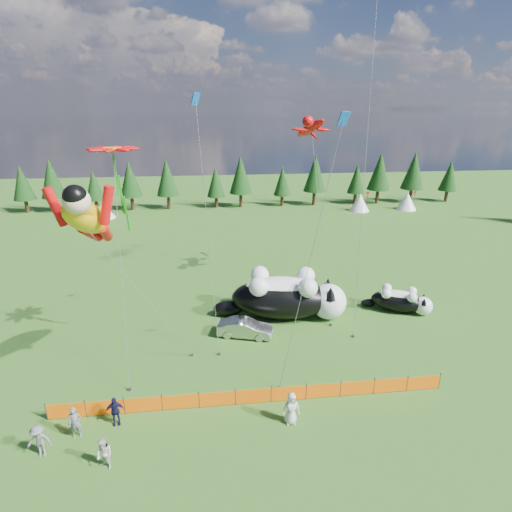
{
  "coord_description": "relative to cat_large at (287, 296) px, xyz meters",
  "views": [
    {
      "loc": [
        -1.94,
        -21.05,
        15.53
      ],
      "look_at": [
        0.96,
        4.0,
        6.23
      ],
      "focal_mm": 28.0,
      "sensor_mm": 36.0,
      "label": 1
    }
  ],
  "objects": [
    {
      "name": "diamond_kite_b",
      "position": [
        6.32,
        3.05,
        20.5
      ],
      "size": [
        2.79,
        7.54,
        24.92
      ],
      "color": "#0EA990",
      "rests_on": "ground"
    },
    {
      "name": "diamond_kite_a",
      "position": [
        -6.28,
        -2.34,
        13.51
      ],
      "size": [
        1.3,
        3.02,
        16.85
      ],
      "color": "#0B50B2",
      "rests_on": "ground"
    },
    {
      "name": "car",
      "position": [
        -3.55,
        -2.56,
        -1.15
      ],
      "size": [
        4.19,
        2.39,
        1.31
      ],
      "primitive_type": "imported",
      "rotation": [
        0.0,
        0.0,
        1.3
      ],
      "color": "#A6A7AB",
      "rests_on": "ground"
    },
    {
      "name": "safety_fence",
      "position": [
        -3.73,
        -9.67,
        -1.3
      ],
      "size": [
        22.06,
        0.06,
        1.1
      ],
      "color": "#262626",
      "rests_on": "ground"
    },
    {
      "name": "cat_large",
      "position": [
        0.0,
        0.0,
        0.0
      ],
      "size": [
        10.46,
        4.88,
        3.79
      ],
      "rotation": [
        0.0,
        0.0,
        -0.16
      ],
      "color": "black",
      "rests_on": "ground"
    },
    {
      "name": "superhero_kite",
      "position": [
        -12.03,
        -6.84,
        8.46
      ],
      "size": [
        7.47,
        5.72,
        13.18
      ],
      "color": "#E7AD0C",
      "rests_on": "ground"
    },
    {
      "name": "gecko_kite",
      "position": [
        2.72,
        5.88,
        12.25
      ],
      "size": [
        4.45,
        11.0,
        16.07
      ],
      "color": "red",
      "rests_on": "ground"
    },
    {
      "name": "festival_tents",
      "position": [
        7.27,
        33.33,
        -0.4
      ],
      "size": [
        50.0,
        3.2,
        2.8
      ],
      "primitive_type": null,
      "color": "white",
      "rests_on": "ground"
    },
    {
      "name": "ground",
      "position": [
        -3.73,
        -6.67,
        -1.8
      ],
      "size": [
        160.0,
        160.0,
        0.0
      ],
      "primitive_type": "plane",
      "color": "#0F390A",
      "rests_on": "ground"
    },
    {
      "name": "tree_line",
      "position": [
        -3.73,
        38.33,
        2.2
      ],
      "size": [
        90.0,
        4.0,
        8.0
      ],
      "primitive_type": null,
      "color": "black",
      "rests_on": "ground"
    },
    {
      "name": "flower_kite",
      "position": [
        -10.99,
        -4.01,
        11.47
      ],
      "size": [
        3.52,
        5.57,
        13.81
      ],
      "color": "red",
      "rests_on": "ground"
    },
    {
      "name": "spectator_b",
      "position": [
        -10.92,
        -13.17,
        -0.98
      ],
      "size": [
        0.92,
        0.83,
        1.64
      ],
      "primitive_type": "imported",
      "rotation": [
        0.0,
        0.0,
        -0.59
      ],
      "color": "silver",
      "rests_on": "ground"
    },
    {
      "name": "spectator_c",
      "position": [
        -11.03,
        -10.38,
        -0.97
      ],
      "size": [
        1.04,
        0.65,
        1.66
      ],
      "primitive_type": "imported",
      "rotation": [
        0.0,
        0.0,
        0.17
      ],
      "color": "black",
      "rests_on": "ground"
    },
    {
      "name": "spectator_a",
      "position": [
        -12.81,
        -11.05,
        -0.92
      ],
      "size": [
        0.7,
        0.52,
        1.76
      ],
      "primitive_type": "imported",
      "rotation": [
        0.0,
        0.0,
        0.16
      ],
      "color": "slate",
      "rests_on": "ground"
    },
    {
      "name": "spectator_d",
      "position": [
        -14.14,
        -12.06,
        -0.94
      ],
      "size": [
        1.13,
        0.6,
        1.72
      ],
      "primitive_type": "imported",
      "rotation": [
        0.0,
        0.0,
        -0.03
      ],
      "color": "slate",
      "rests_on": "ground"
    },
    {
      "name": "diamond_kite_c",
      "position": [
        0.51,
        -8.67,
        12.5
      ],
      "size": [
        3.31,
        0.48,
        15.83
      ],
      "color": "#0B50B2",
      "rests_on": "ground"
    },
    {
      "name": "spectator_e",
      "position": [
        -1.93,
        -11.33,
        -0.88
      ],
      "size": [
        0.91,
        0.6,
        1.83
      ],
      "primitive_type": "imported",
      "rotation": [
        0.0,
        0.0,
        -0.02
      ],
      "color": "silver",
      "rests_on": "ground"
    },
    {
      "name": "cat_small",
      "position": [
        9.35,
        -0.15,
        -0.85
      ],
      "size": [
        5.21,
        3.57,
        2.01
      ],
      "rotation": [
        0.0,
        0.0,
        -0.45
      ],
      "color": "black",
      "rests_on": "ground"
    }
  ]
}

